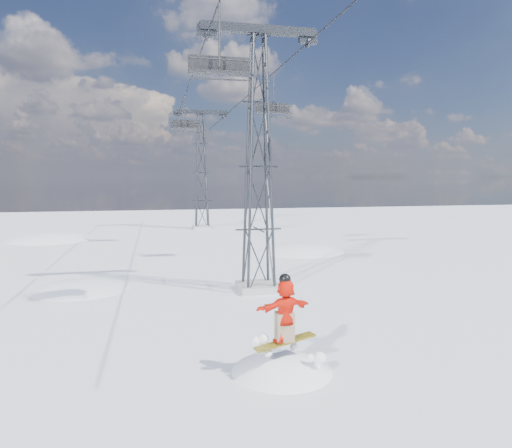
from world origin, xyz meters
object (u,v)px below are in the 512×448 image
(snowboarder_jump, at_px, (281,430))
(lift_tower_far, at_px, (202,173))
(lift_tower_near, at_px, (259,167))
(lift_chair_near, at_px, (220,67))

(snowboarder_jump, bearing_deg, lift_tower_far, 87.79)
(lift_tower_near, height_order, snowboarder_jump, lift_tower_near)
(snowboarder_jump, relative_size, lift_chair_near, 2.54)
(lift_tower_near, relative_size, lift_chair_near, 4.39)
(lift_chair_near, bearing_deg, lift_tower_far, 85.62)
(lift_tower_far, bearing_deg, lift_tower_near, -90.00)
(lift_tower_near, relative_size, snowboarder_jump, 1.73)
(lift_tower_near, xyz_separation_m, snowboarder_jump, (-1.29, -8.46, -7.11))
(lift_tower_near, xyz_separation_m, lift_tower_far, (0.00, 25.00, 0.00))
(lift_tower_far, distance_m, lift_chair_near, 29.00)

